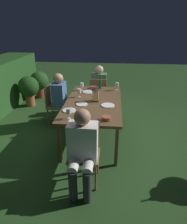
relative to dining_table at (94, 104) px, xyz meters
The scene contains 22 objects.
ground_plane 0.69m from the dining_table, ahead, with size 16.00×16.00×0.00m, color #26471E.
dining_table is the anchor object (origin of this frame).
chair_head_near 1.24m from the dining_table, behind, with size 0.40×0.42×0.87m.
person_in_cream 1.42m from the dining_table, behind, with size 0.48×0.38×1.15m.
chair_side_right_b 1.03m from the dining_table, 64.16° to the left, with size 0.42×0.40×0.87m.
person_in_blue 0.84m from the dining_table, 58.33° to the left, with size 0.38×0.47×1.15m.
chair_head_far 1.24m from the dining_table, ahead, with size 0.40×0.42×0.87m.
person_in_green 1.42m from the dining_table, ahead, with size 0.48×0.38×1.15m.
lantern_centerpiece 0.20m from the dining_table, 57.11° to the right, with size 0.15×0.15×0.27m.
green_bottle_on_table 0.85m from the dining_table, ahead, with size 0.07×0.07×0.29m.
wine_glass_a 0.41m from the dining_table, 54.76° to the left, with size 0.08×0.08×0.17m.
wine_glass_b 0.88m from the dining_table, 30.70° to the right, with size 0.08×0.08×0.17m.
wine_glass_c 0.75m from the dining_table, 26.20° to the left, with size 0.08×0.08×0.17m.
wine_glass_d 0.85m from the dining_table, 158.84° to the left, with size 0.08×0.08×0.17m.
plate_a 0.61m from the dining_table, 143.25° to the left, with size 0.22×0.22×0.01m, color white.
plate_b 0.28m from the dining_table, 133.63° to the left, with size 0.21×0.21×0.01m, color white.
plate_c 0.56m from the dining_table, 16.36° to the left, with size 0.26×0.26×0.01m, color silver.
plate_d 0.34m from the dining_table, 124.81° to the right, with size 0.24×0.24×0.01m, color white.
bowl_olives 0.82m from the dining_table, ahead, with size 0.17×0.17×0.05m.
bowl_bread 0.83m from the dining_table, 160.35° to the right, with size 0.14×0.14×0.06m.
potted_plant_by_hedge 2.38m from the dining_table, 52.79° to the left, with size 0.55×0.55×0.81m.
potted_plant_corner 2.82m from the dining_table, 40.98° to the left, with size 0.54×0.54×0.79m.
Camera 1 is at (-3.57, -0.36, 2.10)m, focal length 32.53 mm.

